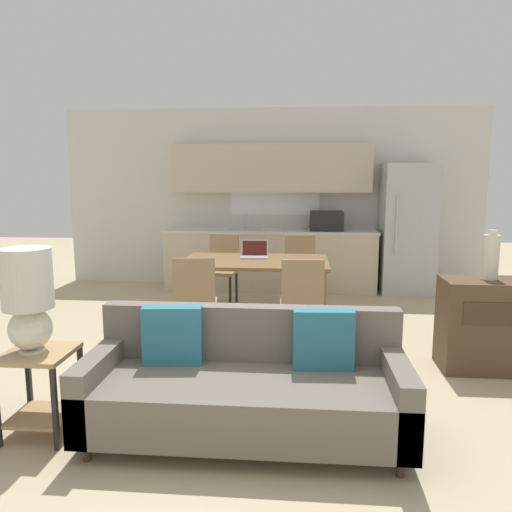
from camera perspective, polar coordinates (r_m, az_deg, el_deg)
ground_plane at (r=3.55m, az=-2.70°, el=-19.35°), size 20.00×20.00×0.00m
wall_back at (r=7.74m, az=1.80°, el=6.65°), size 6.40×0.07×2.70m
kitchen_counter at (r=7.48m, az=1.76°, el=2.65°), size 3.14×0.65×2.15m
refrigerator at (r=7.53m, az=16.87°, el=2.99°), size 0.74×0.72×1.87m
dining_table at (r=5.68m, az=-0.09°, el=-1.02°), size 1.65×1.00×0.74m
couch at (r=3.38m, az=-1.10°, el=-14.62°), size 2.05×0.80×0.82m
side_table at (r=3.65m, az=-23.45°, el=-12.80°), size 0.42×0.42×0.57m
table_lamp at (r=3.49m, az=-24.61°, el=-4.19°), size 0.32×0.32×0.68m
credenza at (r=4.90m, az=26.73°, el=-7.11°), size 1.12×0.45×0.81m
vase at (r=4.75m, az=25.23°, el=-0.04°), size 0.14×0.14×0.43m
dining_chair_far_left at (r=6.63m, az=-3.89°, el=-1.11°), size 0.47×0.47×0.92m
dining_chair_near_right at (r=4.85m, az=5.28°, el=-4.97°), size 0.43×0.43×0.92m
dining_chair_far_right at (r=6.53m, az=5.13°, el=-1.30°), size 0.46×0.46×0.92m
dining_chair_near_left at (r=4.96m, az=-6.94°, el=-4.69°), size 0.47×0.47×0.92m
laptop at (r=5.86m, az=-0.18°, el=0.33°), size 0.33×0.27×0.20m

